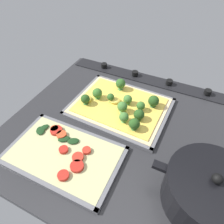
{
  "coord_description": "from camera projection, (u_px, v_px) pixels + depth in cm",
  "views": [
    {
      "loc": [
        -15.65,
        42.17,
        52.08
      ],
      "look_at": [
        5.64,
        -2.53,
        3.54
      ],
      "focal_mm": 31.88,
      "sensor_mm": 36.0,
      "label": 1
    }
  ],
  "objects": [
    {
      "name": "ground_plane",
      "position": [
        123.0,
        132.0,
        0.7
      ],
      "size": [
        78.57,
        69.75,
        3.0
      ],
      "primitive_type": "cube",
      "color": "#28282B"
    },
    {
      "name": "stove_control_panel",
      "position": [
        151.0,
        80.0,
        0.88
      ],
      "size": [
        75.43,
        7.0,
        2.6
      ],
      "color": "black",
      "rests_on": "ground_plane"
    },
    {
      "name": "veggie_pizza_back",
      "position": [
        64.0,
        153.0,
        0.6
      ],
      "size": [
        31.97,
        19.19,
        1.9
      ],
      "color": "#BABA80",
      "rests_on": "baking_tray_back"
    },
    {
      "name": "baking_tray_front",
      "position": [
        120.0,
        107.0,
        0.76
      ],
      "size": [
        36.61,
        28.95,
        1.3
      ],
      "color": "slate",
      "rests_on": "ground_plane"
    },
    {
      "name": "cooking_pot",
      "position": [
        207.0,
        191.0,
        0.47
      ],
      "size": [
        27.82,
        21.03,
        12.8
      ],
      "color": "black",
      "rests_on": "ground_plane"
    },
    {
      "name": "broccoli_pizza",
      "position": [
        121.0,
        105.0,
        0.74
      ],
      "size": [
        34.12,
        26.46,
        6.21
      ],
      "color": "beige",
      "rests_on": "baking_tray_front"
    },
    {
      "name": "baking_tray_back",
      "position": [
        64.0,
        155.0,
        0.6
      ],
      "size": [
        34.38,
        21.6,
        1.3
      ],
      "color": "slate",
      "rests_on": "ground_plane"
    }
  ]
}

